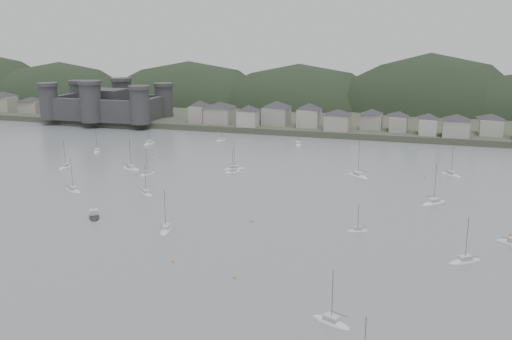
% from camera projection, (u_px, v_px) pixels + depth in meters
% --- Properties ---
extents(ground, '(900.00, 900.00, 0.00)m').
position_uv_depth(ground, '(149.00, 279.00, 119.36)').
color(ground, slate).
rests_on(ground, ground).
extents(far_shore_land, '(900.00, 250.00, 3.00)m').
position_uv_depth(far_shore_land, '(351.00, 104.00, 392.47)').
color(far_shore_land, '#383D2D').
rests_on(far_shore_land, ground).
extents(forested_ridge, '(851.55, 103.94, 102.57)m').
position_uv_depth(forested_ridge, '(352.00, 129.00, 370.37)').
color(forested_ridge, black).
rests_on(forested_ridge, ground).
extents(castle, '(66.00, 43.00, 20.00)m').
position_uv_depth(castle, '(107.00, 104.00, 318.25)').
color(castle, '#363739').
rests_on(castle, far_shore_land).
extents(waterfront_town, '(451.48, 28.46, 12.92)m').
position_uv_depth(waterfront_town, '(424.00, 121.00, 272.58)').
color(waterfront_town, gray).
rests_on(waterfront_town, far_shore_land).
extents(sailboat_lead, '(4.95, 8.11, 10.59)m').
position_uv_depth(sailboat_lead, '(97.00, 151.00, 244.50)').
color(sailboat_lead, silver).
rests_on(sailboat_lead, ground).
extents(moored_fleet, '(246.10, 178.47, 14.03)m').
position_uv_depth(moored_fleet, '(216.00, 191.00, 184.28)').
color(moored_fleet, silver).
rests_on(moored_fleet, ground).
extents(motor_launch_far, '(6.92, 8.22, 3.91)m').
position_uv_depth(motor_launch_far, '(94.00, 216.00, 158.69)').
color(motor_launch_far, black).
rests_on(motor_launch_far, ground).
extents(mooring_buoys, '(150.92, 102.10, 0.70)m').
position_uv_depth(mooring_buoys, '(227.00, 205.00, 169.16)').
color(mooring_buoys, '#C17740').
rests_on(mooring_buoys, ground).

